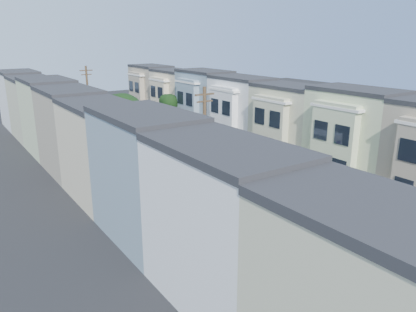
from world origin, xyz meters
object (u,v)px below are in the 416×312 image
Objects in this scene: utility_pole_near at (205,154)px; tree_c at (175,141)px; tree_far_r at (169,104)px; parked_left_d at (160,172)px; lead_sedan at (193,149)px; tree_b at (255,180)px; tree_a at (396,248)px; parked_right_b at (356,201)px; parked_right_a at (395,215)px; parked_right_c at (216,147)px; parked_left_c at (240,217)px; parked_left_b at (336,271)px; tree_e at (78,105)px; parked_right_d at (167,129)px; utility_pole_far at (89,107)px; fedex_truck at (236,157)px; tree_d at (122,116)px.

tree_c is at bearing 90.03° from utility_pole_near.
tree_far_r is 22.80m from parked_left_d.
tree_b is at bearing -106.94° from lead_sedan.
tree_a is 1.66× the size of parked_left_d.
parked_right_b is at bearing 41.52° from tree_a.
parked_right_c is (0.00, 23.19, 0.07)m from parked_right_a.
parked_left_c is 1.06× the size of parked_right_c.
tree_far_r reaches higher than parked_right_a.
parked_right_b is at bearing -41.52° from tree_c.
tree_c is 4.50m from utility_pole_near.
utility_pole_near is 2.15× the size of parked_left_b.
tree_b is at bearing -178.99° from parked_right_b.
tree_b is 0.95× the size of tree_c.
tree_c is 26.00m from tree_e.
tree_c is at bearing -120.92° from parked_right_d.
fedex_truck is (8.45, -19.04, -3.37)m from utility_pole_far.
utility_pole_far is 37.64m from parked_left_b.
tree_far_r is 38.45m from parked_right_a.
tree_d is (-0.00, 10.95, 0.41)m from tree_c.
parked_left_d is at bearing -121.50° from tree_far_r.
tree_c is 15.64m from parked_right_b.
tree_a is 32.05m from lead_sedan.
tree_c is 21.50m from utility_pole_far.
parked_right_b is (11.20, -20.87, -4.96)m from tree_d.
tree_d is 1.62× the size of parked_left_c.
tree_b is 0.72× the size of utility_pole_near.
tree_a is 1.28× the size of tree_far_r.
parked_right_b is at bearing -25.81° from utility_pole_near.
utility_pole_near is 13.23m from parked_right_b.
tree_a is 46.61m from tree_far_r.
lead_sedan is at bearing 96.90° from parked_right_b.
tree_e reaches higher than parked_left_b.
parked_right_b is (9.80, -15.54, -0.05)m from parked_left_d.
tree_c reaches higher than tree_b.
parked_left_d is 19.18m from parked_right_d.
tree_d is at bearing 94.56° from parked_left_b.
utility_pole_near is 2.00× the size of lead_sedan.
tree_far_r is 34.25m from parked_left_c.
tree_a is 1.36× the size of parked_right_d.
tree_e reaches higher than parked_right_b.
parked_left_c is 1.19× the size of parked_left_d.
tree_far_r reaches higher than parked_right_b.
utility_pole_far is 36.92m from parked_right_a.
parked_left_c is at bearing -61.97° from utility_pole_near.
parked_right_d reaches higher than parked_left_c.
fedex_truck is at bearing 96.16° from parked_right_a.
parked_right_a is (11.20, -34.90, -4.45)m from utility_pole_far.
tree_a is at bearing -153.78° from parked_right_a.
tree_c reaches higher than parked_left_c.
tree_d is at bearing -90.00° from tree_e.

